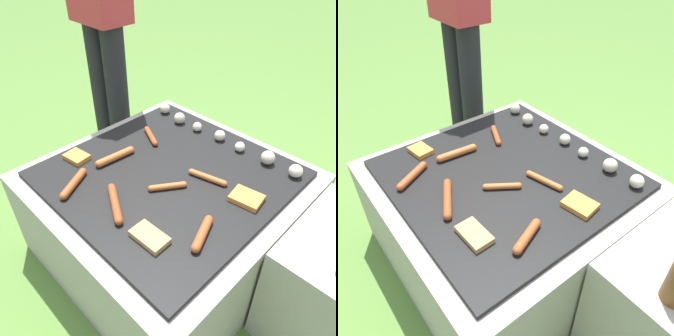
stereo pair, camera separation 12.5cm
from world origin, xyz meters
TOP-DOWN VIEW (x-y plane):
  - ground_plane at (0.00, 0.00)m, footprint 14.00×14.00m
  - grill at (0.00, 0.00)m, footprint 0.94×0.94m
  - sausage_mid_right at (0.14, 0.07)m, footprint 0.16×0.05m
  - sausage_front_right at (-0.21, -0.09)m, footprint 0.04×0.18m
  - sausage_mid_left at (0.01, -0.26)m, footprint 0.18×0.11m
  - sausage_front_center at (-0.23, 0.12)m, footprint 0.14×0.08m
  - sausage_back_center at (0.30, -0.15)m, footprint 0.07×0.14m
  - sausage_back_left at (0.07, -0.07)m, footprint 0.09×0.12m
  - sausage_back_right at (-0.19, -0.30)m, footprint 0.10×0.15m
  - bread_slice_left at (-0.32, -0.20)m, footprint 0.10×0.08m
  - bread_slice_right at (0.30, 0.08)m, footprint 0.12×0.10m
  - bread_slice_center at (0.19, -0.27)m, footprint 0.12×0.07m
  - mushroom_row at (0.02, 0.32)m, footprint 0.76×0.07m

SIDE VIEW (x-z plane):
  - ground_plane at x=0.00m, z-range 0.00..0.00m
  - grill at x=0.00m, z-range 0.00..0.45m
  - bread_slice_right at x=0.30m, z-range 0.45..0.47m
  - bread_slice_left at x=-0.32m, z-range 0.45..0.47m
  - bread_slice_center at x=0.19m, z-range 0.45..0.47m
  - sausage_back_left at x=0.07m, z-range 0.45..0.47m
  - sausage_mid_right at x=0.14m, z-range 0.45..0.47m
  - sausage_front_center at x=-0.23m, z-range 0.45..0.47m
  - sausage_mid_left at x=0.01m, z-range 0.45..0.48m
  - sausage_back_right at x=-0.19m, z-range 0.45..0.48m
  - sausage_back_center at x=0.30m, z-range 0.45..0.48m
  - sausage_front_right at x=-0.21m, z-range 0.45..0.48m
  - mushroom_row at x=0.02m, z-range 0.44..0.50m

